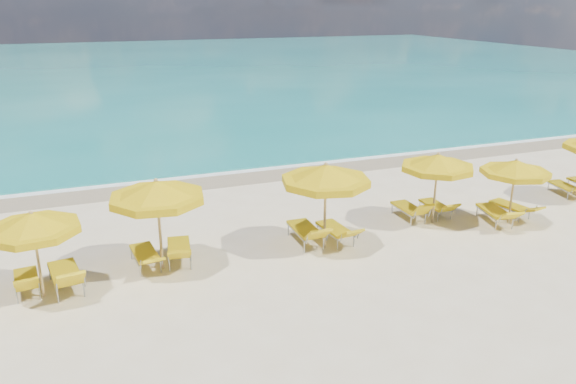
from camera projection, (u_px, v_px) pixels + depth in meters
name	position (u px, v px, depth m)	size (l,w,h in m)	color
ground_plane	(307.00, 249.00, 15.72)	(120.00, 120.00, 0.00)	beige
ocean	(128.00, 68.00, 58.16)	(120.00, 80.00, 0.30)	#167E79
wet_sand_band	(235.00, 176.00, 22.26)	(120.00, 2.60, 0.01)	tan
foam_line	(230.00, 170.00, 22.97)	(120.00, 1.20, 0.03)	white
whitecap_near	(71.00, 136.00, 28.72)	(14.00, 0.36, 0.05)	white
whitecap_far	(280.00, 99.00, 39.64)	(18.00, 0.30, 0.05)	white
umbrella_2	(32.00, 224.00, 12.59)	(2.65, 2.65, 2.15)	tan
umbrella_3	(157.00, 192.00, 13.89)	(2.92, 2.92, 2.45)	tan
umbrella_4	(326.00, 175.00, 15.11)	(2.82, 2.82, 2.49)	tan
umbrella_5	(438.00, 163.00, 16.97)	(2.71, 2.71, 2.27)	tan
umbrella_6	(516.00, 168.00, 16.95)	(2.20, 2.20, 2.10)	tan
lounger_2_left	(27.00, 285.00, 13.30)	(0.69, 1.60, 0.77)	#A5A8AD
lounger_2_right	(66.00, 280.00, 13.44)	(0.92, 1.97, 0.92)	#A5A8AD
lounger_3_left	(146.00, 259.00, 14.60)	(0.73, 1.82, 0.68)	#A5A8AD
lounger_3_right	(179.00, 254.00, 14.88)	(0.86, 1.88, 0.80)	#A5A8AD
lounger_4_left	(306.00, 235.00, 16.01)	(0.68, 1.93, 0.86)	#A5A8AD
lounger_4_right	(336.00, 234.00, 16.12)	(0.73, 1.84, 0.76)	#A5A8AD
lounger_5_left	(409.00, 213.00, 17.79)	(0.60, 1.67, 0.83)	#A5A8AD
lounger_5_right	(436.00, 209.00, 18.11)	(0.59, 1.63, 0.71)	#A5A8AD
lounger_6_left	(495.00, 216.00, 17.46)	(0.96, 1.92, 0.78)	#A5A8AD
lounger_6_right	(511.00, 210.00, 18.05)	(0.87, 1.79, 0.61)	#A5A8AD
lounger_7_left	(565.00, 190.00, 19.98)	(0.81, 1.75, 0.64)	#A5A8AD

